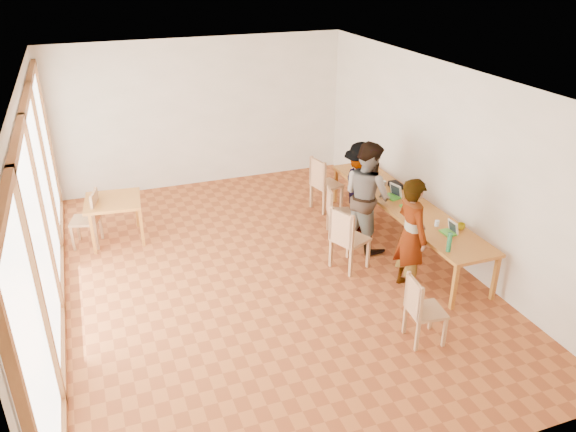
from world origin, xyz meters
The scene contains 25 objects.
ground centered at (0.00, 0.00, 0.00)m, with size 8.00×8.00×0.00m, color #A85728.
wall_back centered at (0.00, 4.00, 1.50)m, with size 6.00×0.10×3.00m, color white.
wall_front centered at (0.00, -4.00, 1.50)m, with size 6.00×0.10×3.00m, color white.
wall_right centered at (3.00, 0.00, 1.50)m, with size 0.10×8.00×3.00m, color white.
window_wall centered at (-2.96, 0.00, 1.50)m, with size 0.10×8.00×3.00m, color white.
ceiling centered at (0.00, 0.00, 3.02)m, with size 6.00×8.00×0.04m, color white.
communal_table centered at (2.50, 0.12, 0.70)m, with size 0.80×4.00×0.75m.
side_table centered at (-2.02, 1.92, 0.67)m, with size 0.90×0.90×0.75m.
chair_near centered at (1.31, -2.25, 0.57)m, with size 0.48×0.48×0.49m.
chair_mid centered at (1.22, -0.33, 0.63)m, with size 0.63×0.63×0.55m.
chair_far centered at (1.55, 0.81, 0.53)m, with size 0.49×0.49×0.46m.
chair_empty centered at (1.76, 1.82, 0.63)m, with size 0.57×0.57×0.55m.
chair_spare centered at (-2.40, 1.88, 0.59)m, with size 0.54×0.54×0.51m.
person_near centered at (1.85, -1.12, 0.87)m, with size 0.63×0.42×1.74m, color gray.
person_mid centered at (1.87, 0.26, 0.91)m, with size 0.89×0.69×1.83m, color gray.
person_far centered at (2.01, 0.78, 0.82)m, with size 1.05×0.61×1.63m, color gray.
laptop_near centered at (2.56, -1.06, 0.80)m, with size 0.20×0.23×0.19m.
laptop_mid centered at (2.47, -0.09, 0.81)m, with size 0.22×0.26×0.20m.
laptop_far centered at (2.44, 0.39, 0.81)m, with size 0.29×0.31×0.23m.
yellow_mug centered at (2.78, -1.01, 0.80)m, with size 0.12×0.12×0.09m, color gold.
green_bottle centered at (2.21, -1.52, 0.89)m, with size 0.07×0.07×0.28m, color #227545.
clear_glass centered at (2.51, -0.80, 0.80)m, with size 0.07×0.07×0.09m, color silver.
condiment_cup centered at (2.57, 0.94, 0.78)m, with size 0.08×0.08×0.06m, color white.
pink_phone centered at (2.48, 1.05, 0.76)m, with size 0.05×0.10×0.01m, color #CB3B89.
black_pouch centered at (2.68, 0.74, 0.80)m, with size 0.16×0.26×0.09m, color black.
Camera 1 is at (-2.24, -7.13, 4.56)m, focal length 35.00 mm.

